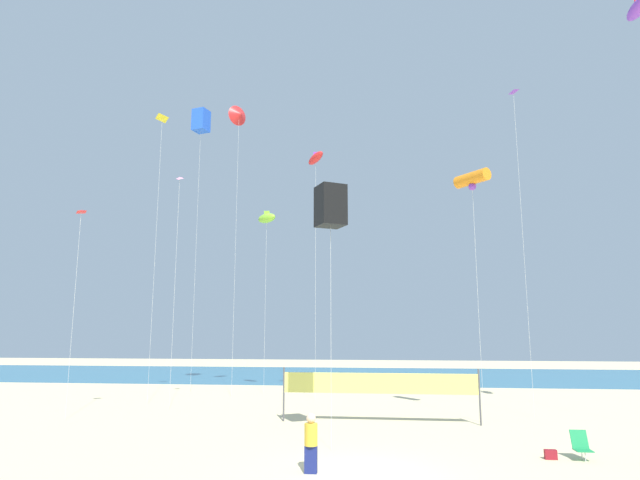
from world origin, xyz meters
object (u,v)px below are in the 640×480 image
at_px(beach_handbag, 551,455).
at_px(kite_lime_inflatable, 267,218).
at_px(kite_violet_diamond, 514,106).
at_px(kite_blue_box, 201,121).
at_px(folding_beach_chair, 581,445).
at_px(kite_violet_inflatable, 639,8).
at_px(beachgoer_mustard_shirt, 311,441).
at_px(kite_black_box, 331,206).
at_px(kite_red_diamond, 81,217).
at_px(kite_red_delta, 239,115).
at_px(kite_yellow_diamond, 162,122).
at_px(volleyball_net, 379,385).
at_px(kite_red_inflatable, 316,159).
at_px(kite_pink_diamond, 179,193).
at_px(kite_orange_tube, 472,179).

xyz_separation_m(beach_handbag, kite_lime_inflatable, (-12.98, 16.40, 11.54)).
relative_size(beach_handbag, kite_violet_diamond, 0.02).
bearing_deg(kite_blue_box, folding_beach_chair, -40.86).
bearing_deg(kite_blue_box, kite_violet_inflatable, -25.50).
bearing_deg(beachgoer_mustard_shirt, kite_blue_box, 136.11).
bearing_deg(kite_blue_box, beachgoer_mustard_shirt, -61.01).
distance_m(folding_beach_chair, kite_black_box, 11.55).
bearing_deg(beachgoer_mustard_shirt, kite_violet_inflatable, 44.38).
bearing_deg(folding_beach_chair, kite_red_diamond, -171.16).
bearing_deg(kite_red_diamond, beach_handbag, -15.35).
bearing_deg(kite_red_delta, kite_yellow_diamond, -134.01).
xyz_separation_m(volleyball_net, kite_violet_inflatable, (12.03, -1.44, 16.85)).
bearing_deg(beach_handbag, kite_black_box, 174.91).
xyz_separation_m(beach_handbag, kite_violet_diamond, (1.86, 8.66, 15.62)).
relative_size(beach_handbag, kite_lime_inflatable, 0.03).
height_order(folding_beach_chair, kite_yellow_diamond, kite_yellow_diamond).
distance_m(kite_yellow_diamond, kite_black_box, 17.18).
bearing_deg(kite_yellow_diamond, folding_beach_chair, -29.17).
relative_size(kite_red_inflatable, kite_red_diamond, 1.55).
bearing_deg(beach_handbag, kite_yellow_diamond, 149.46).
xyz_separation_m(kite_violet_inflatable, kite_black_box, (-13.71, -4.06, -9.82)).
xyz_separation_m(volleyball_net, kite_red_delta, (-9.21, 8.58, 16.93)).
relative_size(kite_pink_diamond, kite_lime_inflatable, 1.04).
bearing_deg(kite_red_delta, folding_beach_chair, -43.18).
xyz_separation_m(folding_beach_chair, kite_violet_inflatable, (5.61, 4.65, 18.03)).
relative_size(kite_yellow_diamond, kite_violet_diamond, 1.03).
height_order(beach_handbag, kite_lime_inflatable, kite_lime_inflatable).
height_order(beachgoer_mustard_shirt, kite_black_box, kite_black_box).
distance_m(kite_red_diamond, kite_violet_diamond, 22.91).
bearing_deg(kite_red_inflatable, kite_blue_box, 163.99).
relative_size(beachgoer_mustard_shirt, kite_blue_box, 0.08).
xyz_separation_m(kite_orange_tube, kite_violet_diamond, (2.72, 2.11, 4.53)).
height_order(beachgoer_mustard_shirt, kite_violet_inflatable, kite_violet_inflatable).
bearing_deg(kite_red_inflatable, kite_violet_inflatable, -30.13).
bearing_deg(kite_black_box, folding_beach_chair, -4.17).
height_order(beachgoer_mustard_shirt, kite_red_delta, kite_red_delta).
distance_m(kite_blue_box, kite_yellow_diamond, 6.01).
bearing_deg(kite_red_delta, kite_orange_tube, -30.60).
height_order(kite_red_diamond, kite_black_box, kite_red_diamond).
bearing_deg(kite_violet_inflatable, kite_red_delta, 154.75).
xyz_separation_m(kite_red_inflatable, kite_black_box, (2.16, -13.28, -6.33)).
distance_m(beachgoer_mustard_shirt, kite_yellow_diamond, 23.41).
distance_m(kite_red_inflatable, kite_orange_tube, 11.81).
xyz_separation_m(beachgoer_mustard_shirt, kite_lime_inflatable, (-5.54, 18.92, 10.79)).
relative_size(beachgoer_mustard_shirt, kite_red_delta, 0.09).
height_order(beachgoer_mustard_shirt, beach_handbag, beachgoer_mustard_shirt).
bearing_deg(beachgoer_mustard_shirt, folding_beach_chair, 34.09).
relative_size(folding_beach_chair, kite_yellow_diamond, 0.05).
bearing_deg(kite_blue_box, kite_pink_diamond, -78.43).
height_order(kite_yellow_diamond, kite_red_delta, kite_red_delta).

